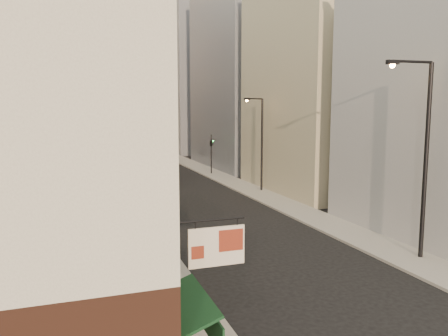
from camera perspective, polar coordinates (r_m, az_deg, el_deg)
sidewalk_left at (r=63.49m, az=-15.88°, el=0.09°), size 3.00×140.00×0.15m
sidewalk_right at (r=65.53m, az=-4.47°, el=0.57°), size 3.00×140.00×0.15m
near_building_left at (r=17.03m, az=-22.13°, el=0.83°), size 8.30×23.04×12.30m
left_bldg_beige at (r=33.97m, az=-22.66°, el=7.14°), size 8.00×12.00×16.00m
left_bldg_grey at (r=50.00m, az=-21.74°, el=9.37°), size 8.00×16.00×20.00m
left_bldg_tan at (r=67.95m, az=-21.07°, el=7.46°), size 8.00×18.00×17.00m
left_bldg_wingrid at (r=88.04m, az=-20.80°, el=9.62°), size 8.00×20.00×24.00m
right_bldg_beige at (r=43.95m, az=11.12°, el=10.10°), size 8.00×16.00×20.00m
right_bldg_wingrid at (r=62.21m, az=1.64°, el=12.15°), size 8.00×20.00×26.00m
highrise at (r=92.15m, az=-1.21°, el=18.53°), size 21.00×23.00×51.20m
clock_tower at (r=100.81m, az=-14.37°, el=12.73°), size 14.00×14.00×44.90m
white_tower at (r=88.90m, az=-6.27°, el=14.30°), size 8.00×8.00×41.50m
streetlamp_near at (r=24.60m, az=24.47°, el=2.27°), size 2.71×0.41×10.32m
streetlamp_mid at (r=42.36m, az=4.75°, el=3.80°), size 2.28×0.99×9.08m
traffic_light_left at (r=44.17m, az=-13.79°, el=1.57°), size 0.56×0.47×5.00m
traffic_light_right at (r=54.29m, az=-1.68°, el=3.16°), size 0.73×0.73×5.00m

